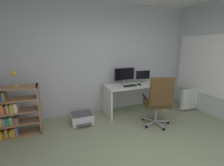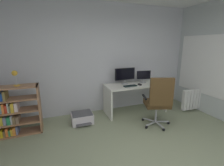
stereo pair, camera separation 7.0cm
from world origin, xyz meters
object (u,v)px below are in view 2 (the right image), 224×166
object	(u,v)px
monitor_secondary	(143,76)
desk_lamp	(15,75)
desk	(136,91)
keyboard	(130,86)
radiator	(196,99)
printer	(82,118)
monitor_main	(125,75)
bookshelf	(14,112)
computer_mouse	(140,84)
office_chair	(159,100)

from	to	relation	value
monitor_secondary	desk_lamp	xyz separation A→B (m)	(-2.94, -0.29, 0.26)
desk	monitor_secondary	xyz separation A→B (m)	(0.29, 0.12, 0.38)
keyboard	desk_lamp	world-z (taller)	desk_lamp
radiator	monitor_secondary	bearing A→B (deg)	154.20
keyboard	printer	distance (m)	1.38
monitor_main	keyboard	distance (m)	0.35
monitor_secondary	bookshelf	size ratio (longest dim) A/B	0.43
monitor_main	desk_lamp	world-z (taller)	desk_lamp
keyboard	desk	bearing A→B (deg)	26.07
monitor_main	radiator	size ratio (longest dim) A/B	0.62
desk	bookshelf	distance (m)	2.76
computer_mouse	printer	bearing A→B (deg)	177.18
desk	keyboard	world-z (taller)	keyboard
desk	keyboard	distance (m)	0.33
keyboard	radiator	distance (m)	1.89
desk	printer	bearing A→B (deg)	-174.24
computer_mouse	printer	size ratio (longest dim) A/B	0.21
monitor_main	bookshelf	world-z (taller)	monitor_main
monitor_main	desk	bearing A→B (deg)	-25.50
monitor_main	office_chair	xyz separation A→B (m)	(0.31, -1.02, -0.38)
bookshelf	desk_lamp	xyz separation A→B (m)	(0.10, 0.00, 0.72)
computer_mouse	printer	world-z (taller)	computer_mouse
monitor_secondary	keyboard	xyz separation A→B (m)	(-0.51, -0.25, -0.18)
monitor_main	printer	xyz separation A→B (m)	(-1.19, -0.27, -0.88)
office_chair	desk_lamp	size ratio (longest dim) A/B	3.81
office_chair	radiator	xyz separation A→B (m)	(1.52, 0.40, -0.29)
desk	monitor_secondary	distance (m)	0.49
desk	radiator	bearing A→B (deg)	-17.62
monitor_main	bookshelf	xyz separation A→B (m)	(-2.50, -0.29, -0.52)
bookshelf	desk_lamp	bearing A→B (deg)	0.32
computer_mouse	desk_lamp	distance (m)	2.74
office_chair	computer_mouse	bearing A→B (deg)	90.35
computer_mouse	bookshelf	size ratio (longest dim) A/B	0.10
printer	desk	bearing A→B (deg)	5.76
computer_mouse	radiator	distance (m)	1.64
desk_lamp	office_chair	bearing A→B (deg)	-15.21
monitor_secondary	keyboard	world-z (taller)	monitor_secondary
radiator	desk_lamp	bearing A→B (deg)	175.41
monitor_secondary	keyboard	bearing A→B (deg)	-154.26
desk	printer	distance (m)	1.52
computer_mouse	radiator	size ratio (longest dim) A/B	0.11
printer	keyboard	bearing A→B (deg)	1.02
desk	monitor_secondary	size ratio (longest dim) A/B	3.74
printer	radiator	bearing A→B (deg)	-6.73
desk	keyboard	bearing A→B (deg)	-150.94
bookshelf	printer	world-z (taller)	bookshelf
keyboard	computer_mouse	xyz separation A→B (m)	(0.28, 0.02, 0.01)
computer_mouse	radiator	world-z (taller)	computer_mouse
keyboard	radiator	world-z (taller)	keyboard
radiator	keyboard	bearing A→B (deg)	168.15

